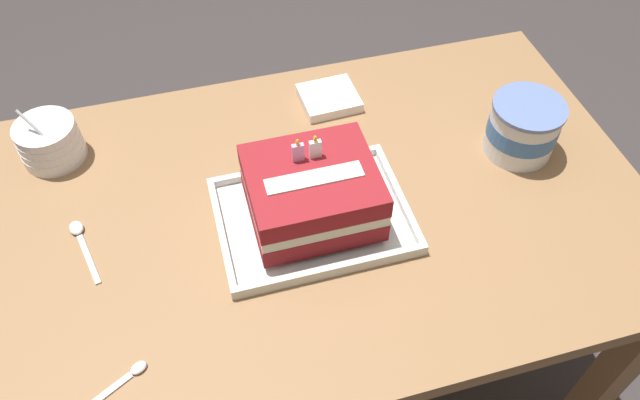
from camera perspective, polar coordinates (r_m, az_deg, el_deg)
ground_plane at (r=1.77m, az=0.45°, el=-15.35°), size 8.00×8.00×0.00m
dining_table at (r=1.23m, az=0.62°, el=-3.14°), size 1.20×0.78×0.73m
foil_tray at (r=1.12m, az=-0.69°, el=-1.61°), size 0.34×0.26×0.02m
birthday_cake at (r=1.06m, az=-0.72°, el=0.72°), size 0.22×0.19×0.15m
bowl_stack at (r=1.31m, az=-23.77°, el=4.97°), size 0.12×0.12×0.13m
ice_cream_tub at (r=1.26m, az=18.29°, el=6.40°), size 0.14×0.14×0.11m
serving_spoon_near_tray at (r=1.17m, az=-21.40°, el=-3.10°), size 0.05×0.15×0.01m
serving_spoon_by_bowls at (r=1.00m, az=-18.03°, el=-15.75°), size 0.14×0.08×0.01m
napkin_pile at (r=1.34m, az=0.84°, el=9.42°), size 0.12×0.11×0.02m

